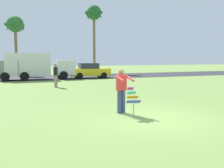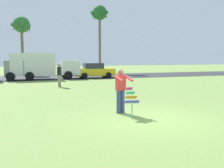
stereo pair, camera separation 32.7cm
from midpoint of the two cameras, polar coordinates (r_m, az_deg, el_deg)
The scene contains 9 objects.
ground_plane at distance 9.32m, azimuth 9.45°, elevation -7.59°, with size 120.00×120.00×0.00m, color olive.
road_strip at distance 29.20m, azimuth -10.79°, elevation 1.53°, with size 120.00×8.00×0.01m, color #2D2D33.
person_kite_flyer at distance 9.90m, azimuth 2.94°, elevation -1.14°, with size 0.60×0.70×1.73m.
kite_held at distance 9.23m, azimuth 5.30°, elevation -3.15°, with size 0.53×0.69×1.08m.
parked_truck_white_box at distance 26.47m, azimuth -15.19°, elevation 4.04°, with size 6.72×2.18×2.62m.
parked_car_yellow at distance 27.47m, azimuth -3.63°, elevation 2.96°, with size 4.24×1.91×1.60m.
palm_tree_right_near at distance 35.56m, azimuth -19.31°, elevation 11.98°, with size 2.58×2.71×7.49m.
palm_tree_centre_far at distance 37.92m, azimuth -2.52°, elevation 14.96°, with size 2.58×2.71×9.68m.
person_walker_near at distance 19.20m, azimuth -11.22°, elevation 2.09°, with size 0.36×0.51×1.73m.
Camera 2 is at (-4.27, -7.98, 2.15)m, focal length 40.92 mm.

